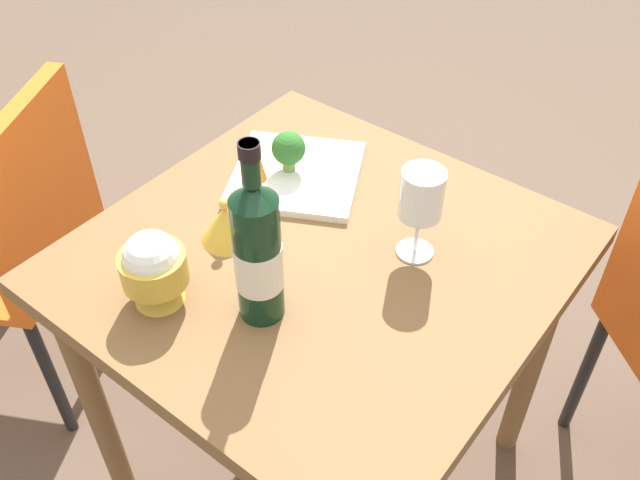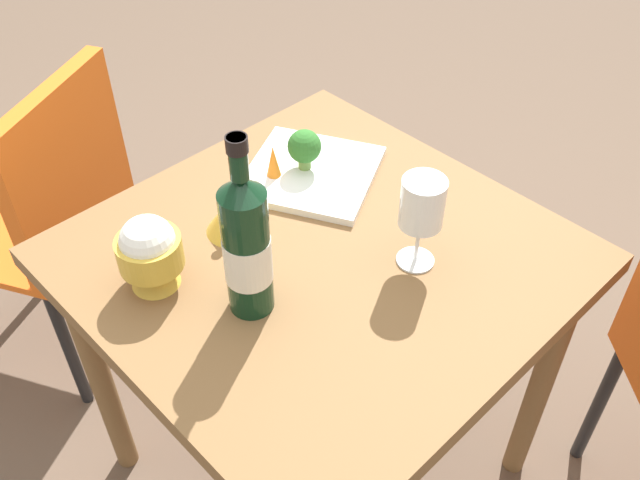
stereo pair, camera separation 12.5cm
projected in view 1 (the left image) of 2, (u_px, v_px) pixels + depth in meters
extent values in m
plane|color=brown|center=(320.00, 461.00, 1.76)|extent=(8.00, 8.00, 0.00)
cube|color=brown|center=(320.00, 260.00, 1.28)|extent=(0.80, 0.80, 0.04)
cylinder|color=brown|center=(533.00, 358.00, 1.57)|extent=(0.05, 0.05, 0.68)
cylinder|color=brown|center=(94.00, 402.00, 1.48)|extent=(0.05, 0.05, 0.68)
cylinder|color=brown|center=(298.00, 232.00, 1.88)|extent=(0.05, 0.05, 0.68)
cube|color=orange|center=(38.00, 192.00, 1.51)|extent=(0.37, 0.23, 0.40)
cylinder|color=black|center=(51.00, 377.00, 1.68)|extent=(0.03, 0.03, 0.43)
cylinder|color=black|center=(106.00, 277.00, 1.93)|extent=(0.03, 0.03, 0.43)
cylinder|color=black|center=(585.00, 373.00, 1.69)|extent=(0.03, 0.03, 0.43)
cylinder|color=black|center=(258.00, 260.00, 1.08)|extent=(0.08, 0.07, 0.24)
cone|color=black|center=(253.00, 193.00, 0.99)|extent=(0.08, 0.07, 0.03)
cylinder|color=black|center=(250.00, 164.00, 0.96)|extent=(0.03, 0.03, 0.07)
cylinder|color=black|center=(249.00, 150.00, 0.95)|extent=(0.03, 0.03, 0.02)
cylinder|color=silver|center=(259.00, 265.00, 1.09)|extent=(0.08, 0.08, 0.08)
cylinder|color=white|center=(415.00, 251.00, 1.27)|extent=(0.07, 0.07, 0.00)
cylinder|color=white|center=(417.00, 233.00, 1.24)|extent=(0.01, 0.01, 0.08)
cylinder|color=white|center=(422.00, 194.00, 1.18)|extent=(0.08, 0.08, 0.09)
cone|color=gold|center=(158.00, 289.00, 1.17)|extent=(0.08, 0.08, 0.04)
cylinder|color=gold|center=(154.00, 268.00, 1.13)|extent=(0.11, 0.11, 0.05)
sphere|color=white|center=(151.00, 258.00, 1.12)|extent=(0.09, 0.09, 0.09)
cone|color=gold|center=(227.00, 223.00, 1.27)|extent=(0.10, 0.10, 0.07)
sphere|color=gold|center=(224.00, 204.00, 1.24)|extent=(0.02, 0.02, 0.02)
cube|color=white|center=(296.00, 174.00, 1.42)|extent=(0.34, 0.34, 0.02)
cylinder|color=#729E4C|center=(289.00, 164.00, 1.41)|extent=(0.03, 0.03, 0.03)
sphere|color=#2D6B28|center=(289.00, 148.00, 1.39)|extent=(0.07, 0.07, 0.07)
cone|color=orange|center=(259.00, 165.00, 1.38)|extent=(0.03, 0.03, 0.07)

